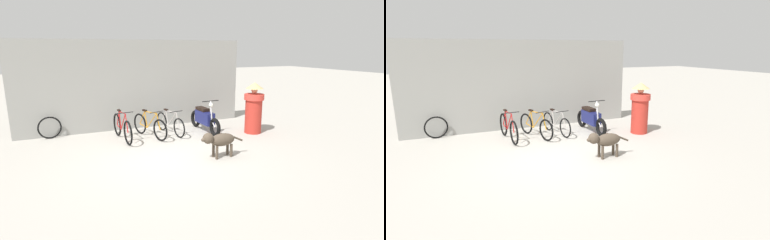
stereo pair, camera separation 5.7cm
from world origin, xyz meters
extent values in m
plane|color=#ADA89E|center=(0.00, 0.00, 0.00)|extent=(60.00, 60.00, 0.00)
cube|color=gray|center=(0.00, 3.34, 1.48)|extent=(7.67, 0.20, 2.96)
torus|color=black|center=(-0.73, 1.51, 0.36)|extent=(0.13, 0.71, 0.71)
torus|color=black|center=(-0.84, 2.59, 0.36)|extent=(0.13, 0.71, 0.71)
cylinder|color=red|center=(-0.77, 1.93, 0.59)|extent=(0.08, 0.54, 0.59)
cylinder|color=red|center=(-0.80, 2.24, 0.57)|extent=(0.04, 0.14, 0.54)
cylinder|color=red|center=(-0.78, 1.98, 0.86)|extent=(0.09, 0.63, 0.06)
cylinder|color=red|center=(-0.82, 2.39, 0.33)|extent=(0.07, 0.41, 0.08)
cylinder|color=red|center=(-0.82, 2.44, 0.60)|extent=(0.06, 0.32, 0.50)
cylinder|color=red|center=(-0.74, 1.59, 0.61)|extent=(0.05, 0.19, 0.53)
cube|color=black|center=(-0.81, 2.29, 0.87)|extent=(0.09, 0.19, 0.05)
cylinder|color=black|center=(-0.74, 1.67, 0.91)|extent=(0.46, 0.07, 0.02)
torus|color=black|center=(0.23, 1.51, 0.33)|extent=(0.27, 0.64, 0.66)
torus|color=black|center=(-0.13, 2.52, 0.33)|extent=(0.27, 0.64, 0.66)
cylinder|color=orange|center=(0.09, 1.90, 0.55)|extent=(0.20, 0.51, 0.55)
cylinder|color=orange|center=(-0.02, 2.19, 0.53)|extent=(0.07, 0.14, 0.50)
cylinder|color=orange|center=(0.07, 1.95, 0.80)|extent=(0.23, 0.59, 0.06)
cylinder|color=orange|center=(-0.07, 2.33, 0.31)|extent=(0.16, 0.39, 0.08)
cylinder|color=orange|center=(-0.08, 2.38, 0.56)|extent=(0.13, 0.31, 0.46)
cylinder|color=orange|center=(0.20, 1.59, 0.57)|extent=(0.09, 0.19, 0.49)
cube|color=black|center=(-0.03, 2.24, 0.81)|extent=(0.13, 0.19, 0.05)
cylinder|color=black|center=(0.17, 1.67, 0.85)|extent=(0.44, 0.18, 0.02)
torus|color=black|center=(0.86, 1.61, 0.31)|extent=(0.17, 0.61, 0.62)
torus|color=black|center=(0.64, 2.65, 0.31)|extent=(0.17, 0.61, 0.62)
cylinder|color=beige|center=(0.77, 2.01, 0.51)|extent=(0.14, 0.52, 0.51)
cylinder|color=beige|center=(0.71, 2.31, 0.49)|extent=(0.06, 0.14, 0.47)
cylinder|color=beige|center=(0.76, 2.06, 0.74)|extent=(0.16, 0.60, 0.06)
cylinder|color=beige|center=(0.68, 2.45, 0.29)|extent=(0.11, 0.40, 0.07)
cylinder|color=beige|center=(0.67, 2.50, 0.52)|extent=(0.09, 0.31, 0.43)
cylinder|color=beige|center=(0.84, 1.69, 0.53)|extent=(0.07, 0.19, 0.46)
cube|color=black|center=(0.70, 2.36, 0.75)|extent=(0.11, 0.19, 0.05)
cylinder|color=black|center=(0.83, 1.76, 0.80)|extent=(0.45, 0.12, 0.02)
torus|color=black|center=(1.93, 1.29, 0.29)|extent=(0.15, 0.59, 0.58)
torus|color=black|center=(1.86, 2.61, 0.29)|extent=(0.15, 0.59, 0.58)
cube|color=navy|center=(1.90, 1.95, 0.47)|extent=(0.33, 0.89, 0.40)
cube|color=black|center=(1.89, 2.11, 0.72)|extent=(0.27, 0.58, 0.10)
cylinder|color=silver|center=(1.92, 1.54, 0.77)|extent=(0.06, 0.15, 0.61)
cylinder|color=silver|center=(1.93, 1.39, 0.38)|extent=(0.05, 0.23, 0.21)
cylinder|color=black|center=(1.91, 1.59, 1.07)|extent=(0.58, 0.06, 0.03)
sphere|color=silver|center=(1.92, 1.56, 0.95)|extent=(0.15, 0.15, 0.14)
ellipsoid|color=#4C3F33|center=(1.26, -0.39, 0.46)|extent=(0.68, 0.34, 0.32)
cylinder|color=#4C3F33|center=(1.05, -0.48, 0.17)|extent=(0.07, 0.07, 0.34)
cylinder|color=#4C3F33|center=(1.05, -0.31, 0.17)|extent=(0.07, 0.07, 0.34)
cylinder|color=#4C3F33|center=(1.47, -0.47, 0.17)|extent=(0.07, 0.07, 0.34)
cylinder|color=#4C3F33|center=(1.47, -0.29, 0.17)|extent=(0.07, 0.07, 0.34)
sphere|color=#4C3F33|center=(0.85, -0.40, 0.54)|extent=(0.28, 0.28, 0.27)
ellipsoid|color=#4C3F33|center=(0.73, -0.41, 0.52)|extent=(0.15, 0.11, 0.10)
cylinder|color=#4C3F33|center=(1.72, -0.37, 0.42)|extent=(0.30, 0.06, 0.17)
cylinder|color=#B72D23|center=(3.27, 1.19, 0.63)|extent=(0.59, 0.59, 1.27)
cylinder|color=#D63C32|center=(3.27, 1.19, 1.18)|extent=(0.70, 0.70, 0.18)
sphere|color=tan|center=(3.27, 1.19, 1.39)|extent=(0.22, 0.22, 0.20)
cone|color=tan|center=(3.27, 1.19, 1.54)|extent=(0.61, 0.61, 0.19)
torus|color=black|center=(-2.78, 3.08, 0.34)|extent=(0.68, 0.17, 0.69)
camera|label=1|loc=(-2.30, -6.67, 2.70)|focal=28.00mm
camera|label=2|loc=(-2.25, -6.69, 2.70)|focal=28.00mm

